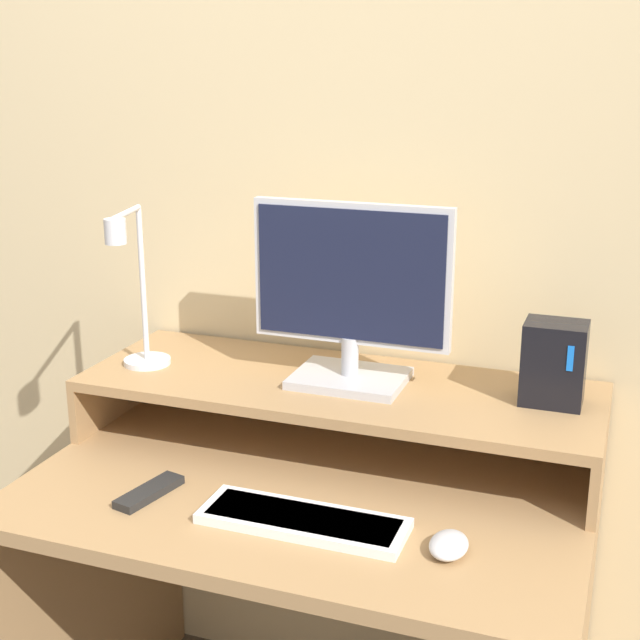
# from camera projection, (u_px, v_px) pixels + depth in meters

# --- Properties ---
(wall_back) EXTENTS (6.00, 0.05, 2.50)m
(wall_back) POSITION_uv_depth(u_px,v_px,m) (373.00, 193.00, 1.97)
(wall_back) COLOR beige
(wall_back) RESTS_ON ground_plane
(desk) EXTENTS (1.08, 0.74, 0.74)m
(desk) POSITION_uv_depth(u_px,v_px,m) (310.00, 580.00, 1.82)
(desk) COLOR #A87F51
(desk) RESTS_ON ground_plane
(monitor_shelf) EXTENTS (1.08, 0.39, 0.14)m
(monitor_shelf) POSITION_uv_depth(u_px,v_px,m) (339.00, 392.00, 1.87)
(monitor_shelf) COLOR #A87F51
(monitor_shelf) RESTS_ON desk
(monitor) EXTENTS (0.42, 0.18, 0.38)m
(monitor) POSITION_uv_depth(u_px,v_px,m) (351.00, 294.00, 1.81)
(monitor) COLOR #BCBCC1
(monitor) RESTS_ON monitor_shelf
(desk_lamp) EXTENTS (0.10, 0.21, 0.36)m
(desk_lamp) POSITION_uv_depth(u_px,v_px,m) (136.00, 299.00, 1.88)
(desk_lamp) COLOR silver
(desk_lamp) RESTS_ON monitor_shelf
(router_dock) EXTENTS (0.12, 0.10, 0.16)m
(router_dock) POSITION_uv_depth(u_px,v_px,m) (554.00, 363.00, 1.73)
(router_dock) COLOR black
(router_dock) RESTS_ON monitor_shelf
(keyboard) EXTENTS (0.37, 0.12, 0.02)m
(keyboard) POSITION_uv_depth(u_px,v_px,m) (303.00, 520.00, 1.58)
(keyboard) COLOR white
(keyboard) RESTS_ON desk
(mouse) EXTENTS (0.07, 0.09, 0.03)m
(mouse) POSITION_uv_depth(u_px,v_px,m) (449.00, 545.00, 1.49)
(mouse) COLOR silver
(mouse) RESTS_ON desk
(remote_control) EXTENTS (0.08, 0.16, 0.02)m
(remote_control) POSITION_uv_depth(u_px,v_px,m) (149.00, 492.00, 1.68)
(remote_control) COLOR black
(remote_control) RESTS_ON desk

